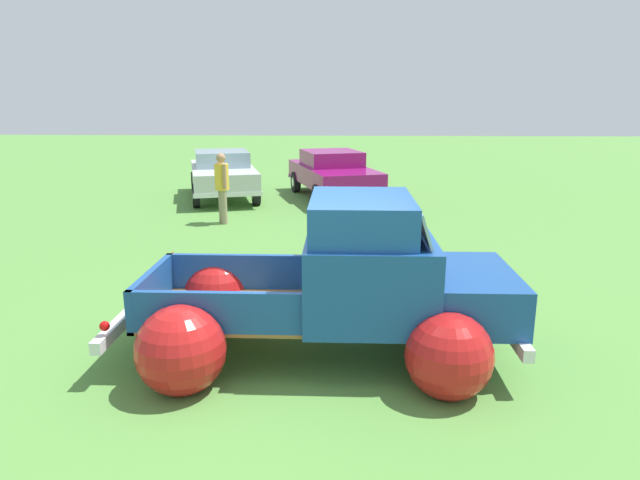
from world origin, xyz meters
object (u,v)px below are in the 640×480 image
object	(u,v)px
spectator_0	(222,184)
vintage_pickup_truck	(346,294)
lane_cone_1	(174,269)
show_car_1	(333,172)
lane_cone_0	(337,274)
show_car_0	(223,173)

from	to	relation	value
spectator_0	vintage_pickup_truck	bearing A→B (deg)	-97.77
vintage_pickup_truck	spectator_0	distance (m)	7.76
vintage_pickup_truck	lane_cone_1	size ratio (longest dim) A/B	7.35
show_car_1	lane_cone_0	world-z (taller)	show_car_1
show_car_0	lane_cone_1	bearing A→B (deg)	-9.06
spectator_0	lane_cone_0	bearing A→B (deg)	-90.72
vintage_pickup_truck	show_car_0	distance (m)	11.37
show_car_1	lane_cone_1	xyz separation A→B (m)	(-2.42, -8.57, -0.47)
spectator_0	lane_cone_1	world-z (taller)	spectator_0
vintage_pickup_truck	show_car_0	bearing A→B (deg)	109.16
vintage_pickup_truck	spectator_0	world-z (taller)	vintage_pickup_truck
show_car_1	lane_cone_0	size ratio (longest dim) A/B	7.58
show_car_1	lane_cone_1	world-z (taller)	show_car_1
spectator_0	lane_cone_0	size ratio (longest dim) A/B	2.73
vintage_pickup_truck	show_car_1	bearing A→B (deg)	91.94
show_car_0	lane_cone_1	distance (m)	8.46
show_car_0	lane_cone_0	bearing A→B (deg)	7.23
vintage_pickup_truck	show_car_1	size ratio (longest dim) A/B	0.97
vintage_pickup_truck	spectator_0	size ratio (longest dim) A/B	2.69
spectator_0	show_car_1	bearing A→B (deg)	24.74
vintage_pickup_truck	show_car_0	xyz separation A→B (m)	(-3.72, 10.74, 0.03)
show_car_0	spectator_0	xyz separation A→B (m)	(0.74, -3.58, 0.20)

